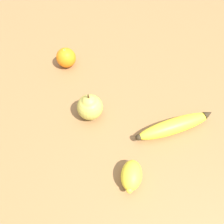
{
  "coord_description": "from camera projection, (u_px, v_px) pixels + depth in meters",
  "views": [
    {
      "loc": [
        0.12,
        -0.39,
        0.54
      ],
      "look_at": [
        -0.02,
        -0.07,
        0.03
      ],
      "focal_mm": 35.0,
      "sensor_mm": 36.0,
      "label": 1
    }
  ],
  "objects": [
    {
      "name": "ground_plane",
      "position": [
        125.0,
        102.0,
        0.67
      ],
      "size": [
        3.0,
        3.0,
        0.0
      ],
      "primitive_type": "plane",
      "color": "olive"
    },
    {
      "name": "banana",
      "position": [
        175.0,
        126.0,
        0.6
      ],
      "size": [
        0.19,
        0.18,
        0.04
      ],
      "rotation": [
        0.0,
        0.0,
        0.74
      ],
      "color": "yellow",
      "rests_on": "ground_plane"
    },
    {
      "name": "orange",
      "position": [
        66.0,
        58.0,
        0.74
      ],
      "size": [
        0.07,
        0.07,
        0.07
      ],
      "color": "orange",
      "rests_on": "ground_plane"
    },
    {
      "name": "pear",
      "position": [
        90.0,
        106.0,
        0.61
      ],
      "size": [
        0.07,
        0.07,
        0.09
      ],
      "color": "#B7AD47",
      "rests_on": "ground_plane"
    },
    {
      "name": "lemon",
      "position": [
        131.0,
        175.0,
        0.52
      ],
      "size": [
        0.07,
        0.08,
        0.05
      ],
      "rotation": [
        0.0,
        0.0,
        4.94
      ],
      "color": "yellow",
      "rests_on": "ground_plane"
    }
  ]
}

